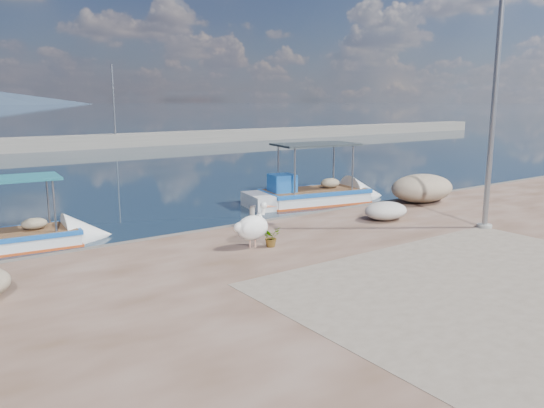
{
  "coord_description": "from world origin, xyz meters",
  "views": [
    {
      "loc": [
        -8.87,
        -8.63,
        4.3
      ],
      "look_at": [
        0.0,
        3.8,
        1.3
      ],
      "focal_mm": 35.0,
      "sensor_mm": 36.0,
      "label": 1
    }
  ],
  "objects_px": {
    "bollard_near": "(252,215)",
    "boat_right": "(313,198)",
    "pelican": "(253,227)",
    "lamp_post": "(492,118)",
    "boat_left": "(11,242)"
  },
  "relations": [
    {
      "from": "bollard_near",
      "to": "boat_right",
      "type": "bearing_deg",
      "value": 33.68
    },
    {
      "from": "pelican",
      "to": "lamp_post",
      "type": "distance_m",
      "value": 7.78
    },
    {
      "from": "boat_left",
      "to": "pelican",
      "type": "distance_m",
      "value": 7.41
    },
    {
      "from": "boat_right",
      "to": "bollard_near",
      "type": "height_order",
      "value": "boat_right"
    },
    {
      "from": "boat_right",
      "to": "bollard_near",
      "type": "distance_m",
      "value": 6.68
    },
    {
      "from": "pelican",
      "to": "boat_left",
      "type": "bearing_deg",
      "value": 140.34
    },
    {
      "from": "boat_left",
      "to": "lamp_post",
      "type": "height_order",
      "value": "lamp_post"
    },
    {
      "from": "pelican",
      "to": "boat_right",
      "type": "bearing_deg",
      "value": 48.41
    },
    {
      "from": "boat_left",
      "to": "lamp_post",
      "type": "relative_size",
      "value": 0.75
    },
    {
      "from": "lamp_post",
      "to": "bollard_near",
      "type": "relative_size",
      "value": 10.53
    },
    {
      "from": "pelican",
      "to": "lamp_post",
      "type": "bearing_deg",
      "value": -9.08
    },
    {
      "from": "boat_left",
      "to": "lamp_post",
      "type": "distance_m",
      "value": 14.58
    },
    {
      "from": "boat_right",
      "to": "pelican",
      "type": "bearing_deg",
      "value": -129.13
    },
    {
      "from": "boat_right",
      "to": "lamp_post",
      "type": "height_order",
      "value": "lamp_post"
    },
    {
      "from": "lamp_post",
      "to": "boat_left",
      "type": "bearing_deg",
      "value": 146.99
    }
  ]
}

